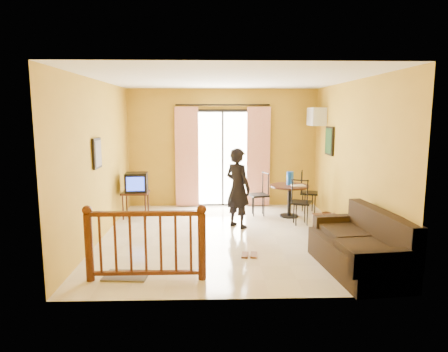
{
  "coord_description": "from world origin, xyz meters",
  "views": [
    {
      "loc": [
        -0.27,
        -7.03,
        2.22
      ],
      "look_at": [
        -0.04,
        0.2,
        1.09
      ],
      "focal_mm": 32.0,
      "sensor_mm": 36.0,
      "label": 1
    }
  ],
  "objects_px": {
    "dining_table": "(290,192)",
    "standing_person": "(238,188)",
    "television": "(136,182)",
    "coffee_table": "(329,225)",
    "sofa": "(362,249)"
  },
  "relations": [
    {
      "from": "standing_person",
      "to": "coffee_table",
      "type": "bearing_deg",
      "value": -159.65
    },
    {
      "from": "television",
      "to": "coffee_table",
      "type": "xyz_separation_m",
      "value": [
        3.72,
        -1.52,
        -0.53
      ]
    },
    {
      "from": "television",
      "to": "sofa",
      "type": "relative_size",
      "value": 0.25
    },
    {
      "from": "dining_table",
      "to": "standing_person",
      "type": "relative_size",
      "value": 0.53
    },
    {
      "from": "sofa",
      "to": "standing_person",
      "type": "xyz_separation_m",
      "value": [
        -1.61,
        2.3,
        0.46
      ]
    },
    {
      "from": "dining_table",
      "to": "sofa",
      "type": "distance_m",
      "value": 3.1
    },
    {
      "from": "television",
      "to": "dining_table",
      "type": "xyz_separation_m",
      "value": [
        3.29,
        -0.02,
        -0.22
      ]
    },
    {
      "from": "sofa",
      "to": "standing_person",
      "type": "bearing_deg",
      "value": 118.62
    },
    {
      "from": "coffee_table",
      "to": "sofa",
      "type": "xyz_separation_m",
      "value": [
        0.01,
        -1.56,
        0.09
      ]
    },
    {
      "from": "dining_table",
      "to": "sofa",
      "type": "bearing_deg",
      "value": -81.82
    },
    {
      "from": "sofa",
      "to": "coffee_table",
      "type": "bearing_deg",
      "value": 83.79
    },
    {
      "from": "dining_table",
      "to": "sofa",
      "type": "xyz_separation_m",
      "value": [
        0.44,
        -3.06,
        -0.22
      ]
    },
    {
      "from": "television",
      "to": "coffee_table",
      "type": "bearing_deg",
      "value": -26.37
    },
    {
      "from": "television",
      "to": "coffee_table",
      "type": "relative_size",
      "value": 0.61
    },
    {
      "from": "coffee_table",
      "to": "standing_person",
      "type": "xyz_separation_m",
      "value": [
        -1.61,
        0.74,
        0.55
      ]
    }
  ]
}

